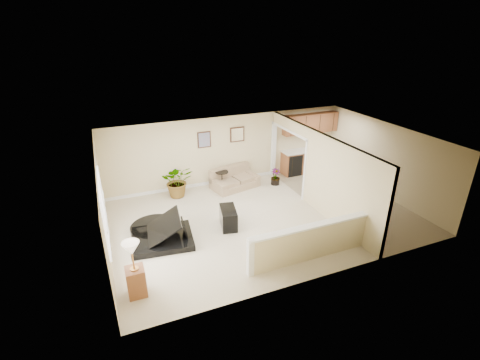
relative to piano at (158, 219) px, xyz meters
name	(u,v)px	position (x,y,z in m)	size (l,w,h in m)	color
floor	(264,217)	(3.20, -0.04, -0.64)	(9.00, 9.00, 0.00)	beige
back_wall	(229,150)	(3.20, 2.96, 0.61)	(9.00, 0.04, 2.50)	beige
front_wall	(326,232)	(3.20, -3.04, 0.61)	(9.00, 0.04, 2.50)	beige
left_wall	(103,208)	(-1.30, -0.04, 0.61)	(0.04, 6.00, 2.50)	beige
right_wall	(385,160)	(7.70, -0.04, 0.61)	(0.04, 6.00, 2.50)	beige
ceiling	(267,140)	(3.20, -0.04, 1.86)	(9.00, 6.00, 0.04)	white
kitchen_vinyl	(348,199)	(6.35, -0.04, -0.64)	(2.70, 6.00, 0.01)	gray
interior_partition	(313,170)	(5.00, 0.21, 0.58)	(0.18, 5.99, 2.50)	beige
pony_half_wall	(309,242)	(3.27, -2.34, -0.12)	(3.42, 0.22, 1.00)	beige
left_window	(103,210)	(-1.29, -0.54, 0.81)	(0.05, 2.15, 1.45)	white
wall_art_left	(204,140)	(2.25, 2.93, 1.11)	(0.48, 0.04, 0.58)	#3B2115
wall_mirror	(237,134)	(3.50, 2.93, 1.16)	(0.55, 0.04, 0.55)	#3B2115
kitchen_cabinets	(307,151)	(6.39, 2.69, 0.23)	(2.36, 0.65, 2.33)	brown
piano	(158,219)	(0.00, 0.00, 0.00)	(2.03, 2.09, 1.53)	black
piano_bench	(228,218)	(1.99, -0.09, -0.36)	(0.43, 0.85, 0.57)	black
loveseat	(234,178)	(3.16, 2.40, -0.28)	(1.85, 1.29, 0.95)	tan
accent_table	(222,178)	(2.69, 2.39, -0.21)	(0.46, 0.46, 0.67)	black
palm_plant	(178,181)	(1.10, 2.43, -0.08)	(1.17, 1.05, 1.15)	black
small_plant	(275,178)	(4.65, 2.01, -0.38)	(0.37, 0.37, 0.62)	black
lamp_stand	(135,273)	(-0.85, -1.99, -0.07)	(0.40, 0.40, 1.35)	brown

